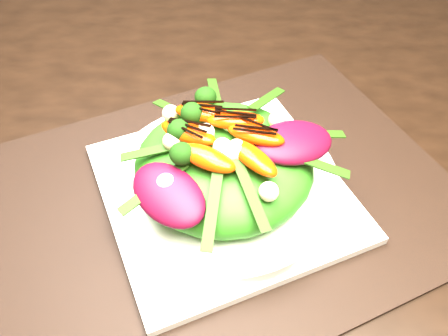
{
  "coord_description": "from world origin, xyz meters",
  "views": [
    {
      "loc": [
        0.22,
        -0.48,
        1.18
      ],
      "look_at": [
        0.22,
        -0.12,
        0.8
      ],
      "focal_mm": 38.0,
      "sensor_mm": 36.0,
      "label": 1
    }
  ],
  "objects_px": {
    "plate_base": "(224,191)",
    "lettuce_mound": "(224,164)",
    "dining_table": "(65,137)",
    "orange_segment": "(208,125)",
    "salad_bowl": "(224,183)",
    "placemat": "(224,195)"
  },
  "relations": [
    {
      "from": "dining_table",
      "to": "plate_base",
      "type": "height_order",
      "value": "dining_table"
    },
    {
      "from": "placemat",
      "to": "lettuce_mound",
      "type": "distance_m",
      "value": 0.05
    },
    {
      "from": "salad_bowl",
      "to": "plate_base",
      "type": "bearing_deg",
      "value": 0.0
    },
    {
      "from": "dining_table",
      "to": "plate_base",
      "type": "relative_size",
      "value": 6.06
    },
    {
      "from": "placemat",
      "to": "orange_segment",
      "type": "xyz_separation_m",
      "value": [
        -0.02,
        0.02,
        0.09
      ]
    },
    {
      "from": "plate_base",
      "to": "lettuce_mound",
      "type": "xyz_separation_m",
      "value": [
        0.0,
        0.0,
        0.05
      ]
    },
    {
      "from": "placemat",
      "to": "lettuce_mound",
      "type": "xyz_separation_m",
      "value": [
        0.0,
        0.0,
        0.05
      ]
    },
    {
      "from": "lettuce_mound",
      "to": "orange_segment",
      "type": "bearing_deg",
      "value": 132.88
    },
    {
      "from": "dining_table",
      "to": "orange_segment",
      "type": "bearing_deg",
      "value": -27.33
    },
    {
      "from": "plate_base",
      "to": "lettuce_mound",
      "type": "height_order",
      "value": "lettuce_mound"
    },
    {
      "from": "dining_table",
      "to": "placemat",
      "type": "relative_size",
      "value": 3.06
    },
    {
      "from": "dining_table",
      "to": "orange_segment",
      "type": "relative_size",
      "value": 26.11
    },
    {
      "from": "lettuce_mound",
      "to": "orange_segment",
      "type": "height_order",
      "value": "orange_segment"
    },
    {
      "from": "dining_table",
      "to": "plate_base",
      "type": "distance_m",
      "value": 0.25
    },
    {
      "from": "dining_table",
      "to": "salad_bowl",
      "type": "relative_size",
      "value": 6.19
    },
    {
      "from": "dining_table",
      "to": "plate_base",
      "type": "xyz_separation_m",
      "value": [
        0.22,
        -0.12,
        0.03
      ]
    },
    {
      "from": "dining_table",
      "to": "salad_bowl",
      "type": "bearing_deg",
      "value": -29.25
    },
    {
      "from": "plate_base",
      "to": "lettuce_mound",
      "type": "relative_size",
      "value": 1.35
    },
    {
      "from": "plate_base",
      "to": "lettuce_mound",
      "type": "distance_m",
      "value": 0.05
    },
    {
      "from": "salad_bowl",
      "to": "orange_segment",
      "type": "distance_m",
      "value": 0.08
    },
    {
      "from": "dining_table",
      "to": "lettuce_mound",
      "type": "distance_m",
      "value": 0.26
    },
    {
      "from": "plate_base",
      "to": "salad_bowl",
      "type": "height_order",
      "value": "salad_bowl"
    }
  ]
}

